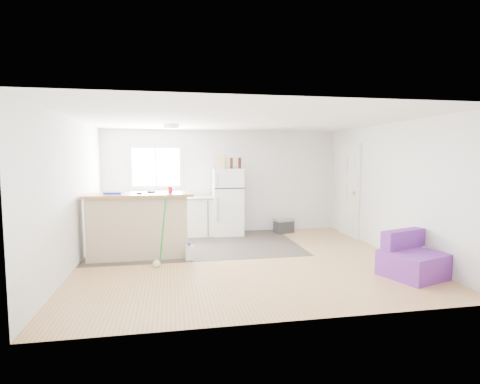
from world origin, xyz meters
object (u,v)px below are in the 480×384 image
mop (159,253)px  blue_tray (114,193)px  cooler (284,225)px  red_cup (170,190)px  bottle_left (231,163)px  kitchen_cabinets (175,216)px  cardboard_box (221,162)px  peninsula (138,225)px  cleaner_jug (189,253)px  bottle_right (240,163)px  refrigerator (228,202)px  purple_seat (412,260)px

mop → blue_tray: blue_tray is taller
cooler → blue_tray: size_ratio=1.65×
red_cup → bottle_left: (1.36, 1.57, 0.44)m
kitchen_cabinets → cardboard_box: (1.05, -0.04, 1.22)m
red_cup → peninsula: bearing=179.7°
peninsula → cleaner_jug: bearing=-25.1°
peninsula → bottle_right: bearing=35.7°
refrigerator → blue_tray: bearing=-142.1°
peninsula → cleaner_jug: (0.88, -0.38, -0.44)m
cooler → mop: size_ratio=0.42×
purple_seat → bottle_left: bottle_left is taller
cardboard_box → bottle_left: bearing=-15.7°
mop → blue_tray: size_ratio=3.89×
cooler → cleaner_jug: (-2.30, -1.98, -0.04)m
refrigerator → bottle_right: 0.92m
cooler → bottle_right: size_ratio=1.98×
mop → blue_tray: bearing=113.8°
blue_tray → cardboard_box: bearing=38.4°
kitchen_cabinets → peninsula: size_ratio=1.06×
peninsula → purple_seat: bearing=-25.9°
blue_tray → cardboard_box: size_ratio=1.00×
purple_seat → kitchen_cabinets: bearing=116.2°
mop → bottle_right: size_ratio=4.67×
refrigerator → mop: bearing=-121.4°
purple_seat → bottle_right: bottle_right is taller
mop → purple_seat: bearing=-43.3°
cooler → red_cup: bearing=-163.0°
red_cup → cardboard_box: cardboard_box is taller
kitchen_cabinets → cleaner_jug: size_ratio=6.54×
cooler → blue_tray: (-3.57, -1.63, 0.99)m
cooler → blue_tray: bearing=-169.9°
purple_seat → refrigerator: bearing=104.6°
kitchen_cabinets → cleaner_jug: bearing=-85.2°
blue_tray → kitchen_cabinets: bearing=58.4°
bottle_right → red_cup: bearing=-133.9°
refrigerator → mop: (-1.49, -2.33, -0.53)m
refrigerator → cleaner_jug: (-0.98, -2.03, -0.63)m
cleaner_jug → cooler: bearing=35.1°
red_cup → mop: bearing=-106.4°
refrigerator → cooler: bearing=-1.0°
refrigerator → red_cup: bearing=-126.8°
refrigerator → cardboard_box: size_ratio=5.05×
mop → peninsula: bearing=92.4°
purple_seat → cardboard_box: cardboard_box is taller
kitchen_cabinets → purple_seat: size_ratio=2.01×
refrigerator → red_cup: refrigerator is taller
kitchen_cabinets → red_cup: bearing=-94.4°
peninsula → mop: bearing=-63.4°
refrigerator → blue_tray: (-2.25, -1.68, 0.40)m
peninsula → cardboard_box: (1.71, 1.63, 1.09)m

